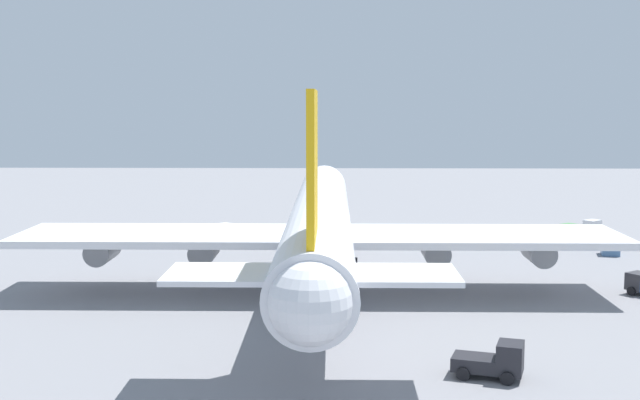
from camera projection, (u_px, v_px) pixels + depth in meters
ground_plane at (320, 285)px, 83.91m from camera, size 293.61×293.61×0.00m
cargo_airplane at (320, 223)px, 82.65m from camera, size 73.40×58.24×19.31m
baggage_tug at (494, 361)px, 55.49m from camera, size 3.71×5.13×2.53m
fuel_truck at (583, 229)px, 113.06m from camera, size 5.51×4.98×2.55m
catering_truck at (219, 230)px, 112.98m from camera, size 4.75×4.97×2.05m
cargo_container_fore at (610, 247)px, 99.98m from camera, size 2.92×2.56×1.85m
safety_cone_nose at (306, 230)px, 116.70m from camera, size 0.53×0.53×0.76m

